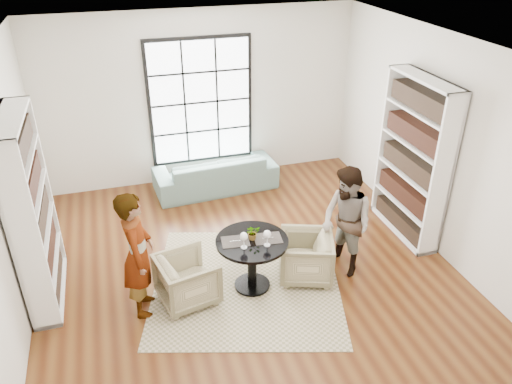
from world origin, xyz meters
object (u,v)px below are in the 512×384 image
object	(u,v)px
sofa	(215,173)
wine_glass_right	(267,235)
person_right	(346,222)
flower_centerpiece	(253,232)
armchair_left	(188,279)
wine_glass_left	(244,237)
pedestal_table	(252,253)
armchair_right	(306,257)
person_left	(138,254)

from	to	relation	value
sofa	wine_glass_right	world-z (taller)	wine_glass_right
person_right	flower_centerpiece	xyz separation A→B (m)	(-1.27, 0.03, 0.06)
armchair_left	person_right	world-z (taller)	person_right
person_right	wine_glass_left	bearing A→B (deg)	-101.02
pedestal_table	wine_glass_left	size ratio (longest dim) A/B	4.23
armchair_left	flower_centerpiece	size ratio (longest dim) A/B	3.66
armchair_right	person_right	world-z (taller)	person_right
armchair_right	person_right	xyz separation A→B (m)	(0.55, 0.00, 0.44)
armchair_right	pedestal_table	bearing A→B (deg)	-70.44
armchair_right	wine_glass_left	distance (m)	1.05
armchair_right	person_left	xyz separation A→B (m)	(-2.13, -0.01, 0.49)
armchair_right	flower_centerpiece	distance (m)	0.88
wine_glass_left	wine_glass_right	xyz separation A→B (m)	(0.28, -0.04, -0.00)
person_left	person_right	size ratio (longest dim) A/B	1.06
person_right	wine_glass_right	distance (m)	1.16
person_left	person_right	world-z (taller)	person_left
pedestal_table	flower_centerpiece	size ratio (longest dim) A/B	4.81
armchair_right	flower_centerpiece	bearing A→B (deg)	-72.60
pedestal_table	flower_centerpiece	bearing A→B (deg)	54.99
armchair_right	flower_centerpiece	size ratio (longest dim) A/B	3.68
armchair_left	person_left	world-z (taller)	person_left
armchair_right	person_left	bearing A→B (deg)	-70.05
pedestal_table	wine_glass_left	world-z (taller)	wine_glass_left
armchair_left	person_left	xyz separation A→B (m)	(-0.55, 0.00, 0.50)
person_right	wine_glass_left	world-z (taller)	person_right
sofa	armchair_left	distance (m)	2.96
armchair_right	wine_glass_left	bearing A→B (deg)	-62.27
wine_glass_right	sofa	bearing A→B (deg)	90.08
armchair_right	flower_centerpiece	world-z (taller)	flower_centerpiece
sofa	person_right	bearing A→B (deg)	108.42
sofa	person_right	distance (m)	3.04
person_left	wine_glass_right	bearing A→B (deg)	-87.97
pedestal_table	sofa	xyz separation A→B (m)	(0.14, 2.78, -0.22)
sofa	armchair_left	bearing A→B (deg)	66.69
pedestal_table	person_left	xyz separation A→B (m)	(-1.39, -0.01, 0.28)
sofa	wine_glass_left	xyz separation A→B (m)	(-0.28, -2.91, 0.58)
wine_glass_left	wine_glass_right	distance (m)	0.29
pedestal_table	armchair_right	bearing A→B (deg)	-0.09
pedestal_table	person_right	size ratio (longest dim) A/B	0.60
armchair_left	wine_glass_left	world-z (taller)	wine_glass_left
sofa	armchair_left	xyz separation A→B (m)	(-0.98, -2.79, 0.01)
person_left	flower_centerpiece	distance (m)	1.41
pedestal_table	armchair_left	bearing A→B (deg)	-179.16
pedestal_table	wine_glass_left	xyz separation A→B (m)	(-0.14, -0.13, 0.35)
person_right	wine_glass_right	world-z (taller)	person_right
pedestal_table	flower_centerpiece	xyz separation A→B (m)	(0.02, 0.03, 0.29)
pedestal_table	armchair_right	distance (m)	0.77
sofa	wine_glass_right	size ratio (longest dim) A/B	9.82
pedestal_table	wine_glass_left	distance (m)	0.40
armchair_right	person_right	distance (m)	0.71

